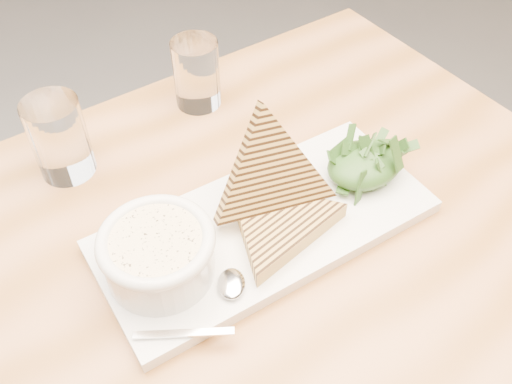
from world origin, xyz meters
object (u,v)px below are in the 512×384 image
glass_near (59,138)px  table_top (186,312)px  platter (265,226)px  soup_bowl (159,258)px  glass_far (196,74)px

glass_near → table_top: bearing=-83.0°
platter → soup_bowl: soup_bowl is taller
glass_near → platter: bearing=-54.8°
glass_near → soup_bowl: bearing=-83.3°
table_top → soup_bowl: 0.07m
table_top → glass_near: (-0.03, 0.27, 0.07)m
soup_bowl → glass_far: bearing=54.1°
glass_near → glass_far: glass_near is taller
glass_near → glass_far: size_ratio=1.07×
platter → glass_near: bearing=125.2°
table_top → soup_bowl: size_ratio=9.48×
glass_far → platter: bearing=-101.5°
platter → soup_bowl: 0.14m
platter → soup_bowl: size_ratio=3.39×
table_top → platter: (0.13, 0.04, 0.03)m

